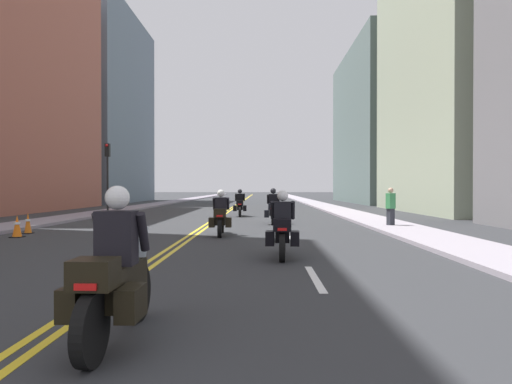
% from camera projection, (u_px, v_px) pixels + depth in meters
% --- Properties ---
extents(ground_plane, '(264.00, 264.00, 0.00)m').
position_uv_depth(ground_plane, '(239.00, 203.00, 48.25)').
color(ground_plane, '#2E2F33').
extents(sidewalk_left, '(2.22, 144.00, 0.12)m').
position_uv_depth(sidewalk_left, '(166.00, 203.00, 48.35)').
color(sidewalk_left, gray).
rests_on(sidewalk_left, ground).
extents(sidewalk_right, '(2.22, 144.00, 0.12)m').
position_uv_depth(sidewalk_right, '(313.00, 203.00, 48.14)').
color(sidewalk_right, '#98909B').
rests_on(sidewalk_right, ground).
extents(centreline_yellow_inner, '(0.12, 132.00, 0.01)m').
position_uv_depth(centreline_yellow_inner, '(238.00, 203.00, 48.25)').
color(centreline_yellow_inner, yellow).
rests_on(centreline_yellow_inner, ground).
extents(centreline_yellow_outer, '(0.12, 132.00, 0.01)m').
position_uv_depth(centreline_yellow_outer, '(240.00, 203.00, 48.24)').
color(centreline_yellow_outer, yellow).
rests_on(centreline_yellow_outer, ground).
extents(lane_dashes_white, '(0.14, 56.40, 0.01)m').
position_uv_depth(lane_dashes_white, '(277.00, 213.00, 29.20)').
color(lane_dashes_white, silver).
rests_on(lane_dashes_white, ground).
extents(building_left_2, '(7.15, 18.77, 21.67)m').
position_uv_depth(building_left_2, '(104.00, 108.00, 52.33)').
color(building_left_2, slate).
rests_on(building_left_2, ground).
extents(building_right_2, '(7.80, 21.37, 17.28)m').
position_uv_depth(building_right_2, '(382.00, 127.00, 51.74)').
color(building_right_2, slate).
rests_on(building_right_2, ground).
extents(motorcycle_0, '(0.77, 2.17, 1.66)m').
position_uv_depth(motorcycle_0, '(115.00, 280.00, 4.75)').
color(motorcycle_0, black).
rests_on(motorcycle_0, ground).
extents(motorcycle_1, '(0.78, 2.12, 1.59)m').
position_uv_depth(motorcycle_1, '(283.00, 230.00, 10.61)').
color(motorcycle_1, black).
rests_on(motorcycle_1, ground).
extents(motorcycle_2, '(0.78, 2.22, 1.58)m').
position_uv_depth(motorcycle_2, '(221.00, 217.00, 15.59)').
color(motorcycle_2, black).
rests_on(motorcycle_2, ground).
extents(motorcycle_3, '(0.78, 2.15, 1.63)m').
position_uv_depth(motorcycle_3, '(273.00, 210.00, 20.59)').
color(motorcycle_3, black).
rests_on(motorcycle_3, ground).
extents(motorcycle_4, '(0.77, 2.18, 1.58)m').
position_uv_depth(motorcycle_4, '(240.00, 205.00, 26.14)').
color(motorcycle_4, black).
rests_on(motorcycle_4, ground).
extents(traffic_cone_0, '(0.38, 0.38, 0.74)m').
position_uv_depth(traffic_cone_0, '(17.00, 226.00, 15.00)').
color(traffic_cone_0, black).
rests_on(traffic_cone_0, ground).
extents(traffic_cone_1, '(0.31, 0.31, 0.76)m').
position_uv_depth(traffic_cone_1, '(28.00, 223.00, 16.25)').
color(traffic_cone_1, black).
rests_on(traffic_cone_1, ground).
extents(traffic_light_near, '(0.28, 0.38, 4.37)m').
position_uv_depth(traffic_light_near, '(108.00, 165.00, 27.96)').
color(traffic_light_near, black).
rests_on(traffic_light_near, ground).
extents(pedestrian_1, '(0.42, 0.38, 1.65)m').
position_uv_depth(pedestrian_1, '(391.00, 207.00, 18.55)').
color(pedestrian_1, '#2A2D34').
rests_on(pedestrian_1, ground).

